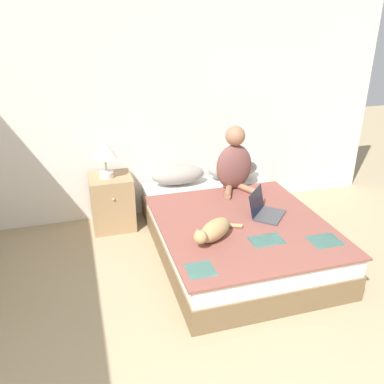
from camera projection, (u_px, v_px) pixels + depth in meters
wall_back at (152, 106)px, 4.50m from camera, size 5.60×0.05×2.55m
bed at (234, 232)px, 4.08m from camera, size 1.54×2.13×0.42m
pillow_near at (178, 175)px, 4.65m from camera, size 0.61×0.29×0.21m
pillow_far at (233, 169)px, 4.83m from camera, size 0.61×0.29×0.21m
person_sitting at (234, 163)px, 4.44m from camera, size 0.41×0.40×0.71m
cat_tabby at (213, 231)px, 3.50m from camera, size 0.54×0.40×0.19m
laptop_open at (265, 210)px, 3.94m from camera, size 0.44×0.44×0.25m
nightstand at (112, 202)px, 4.50m from camera, size 0.46×0.45×0.61m
table_lamp at (105, 152)px, 4.24m from camera, size 0.25×0.25×0.42m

